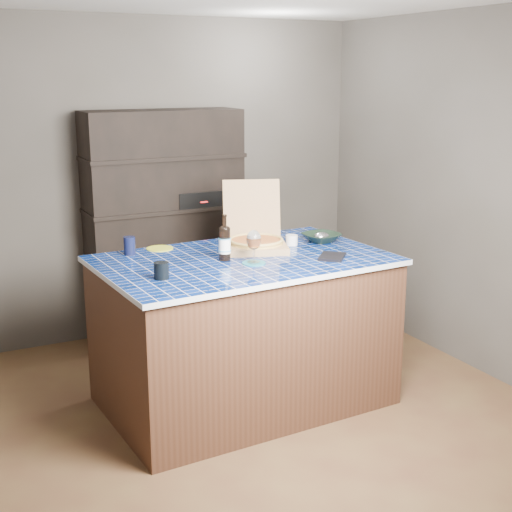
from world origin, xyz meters
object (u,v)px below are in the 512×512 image
pizza_box (255,240)px  dvd_case (332,257)px  wine_glass (254,241)px  bowl (321,238)px  mead_bottle (225,242)px  kitchen_island (244,331)px

pizza_box → dvd_case: bearing=-33.7°
wine_glass → bowl: bearing=24.2°
mead_bottle → bowl: bearing=10.5°
kitchen_island → dvd_case: 0.73m
kitchen_island → wine_glass: 0.64m
mead_bottle → wine_glass: size_ratio=1.41×
pizza_box → wine_glass: bearing=-98.5°
pizza_box → dvd_case: 0.53m
dvd_case → kitchen_island: bearing=-164.5°
pizza_box → bowl: 0.49m
kitchen_island → bowl: bowl is taller
mead_bottle → wine_glass: mead_bottle is taller
mead_bottle → wine_glass: (0.12, -0.15, 0.03)m
wine_glass → dvd_case: 0.52m
pizza_box → bowl: bearing=16.1°
dvd_case → pizza_box: bearing=168.9°
bowl → mead_bottle: bearing=-169.5°
kitchen_island → wine_glass: wine_glass is taller
bowl → wine_glass: bearing=-155.8°
pizza_box → mead_bottle: bearing=-129.7°
kitchen_island → wine_glass: (-0.00, -0.15, 0.62)m
wine_glass → bowl: (0.66, 0.30, -0.11)m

